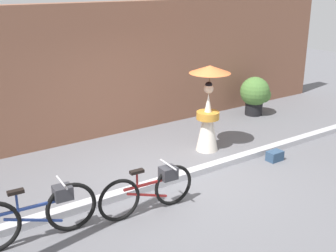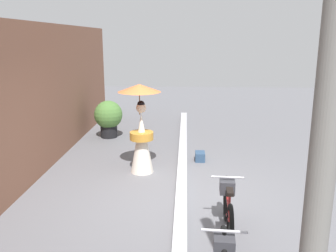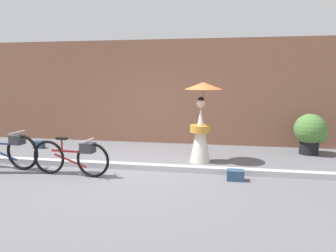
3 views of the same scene
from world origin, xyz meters
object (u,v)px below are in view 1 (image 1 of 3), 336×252
object	(u,v)px
backpack_spare	(275,156)
person_with_parasol	(208,107)
bicycle_near_officer	(151,189)
bicycle_far_side	(37,213)
potted_plant_by_door	(256,94)

from	to	relation	value
backpack_spare	person_with_parasol	bearing A→B (deg)	121.04
bicycle_near_officer	bicycle_far_side	distance (m)	1.76
person_with_parasol	bicycle_far_side	bearing A→B (deg)	-162.67
bicycle_near_officer	potted_plant_by_door	distance (m)	5.85
bicycle_far_side	backpack_spare	size ratio (longest dim) A/B	5.74
person_with_parasol	potted_plant_by_door	distance (m)	3.01
person_with_parasol	potted_plant_by_door	xyz separation A→B (m)	(2.72, 1.25, -0.38)
person_with_parasol	bicycle_near_officer	bearing A→B (deg)	-147.79
bicycle_near_officer	backpack_spare	world-z (taller)	bicycle_near_officer
backpack_spare	potted_plant_by_door	bearing A→B (deg)	52.05
bicycle_far_side	potted_plant_by_door	world-z (taller)	potted_plant_by_door
bicycle_near_officer	backpack_spare	size ratio (longest dim) A/B	5.15
bicycle_far_side	backpack_spare	distance (m)	4.95
person_with_parasol	potted_plant_by_door	bearing A→B (deg)	24.64
bicycle_near_officer	bicycle_far_side	bearing A→B (deg)	172.57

